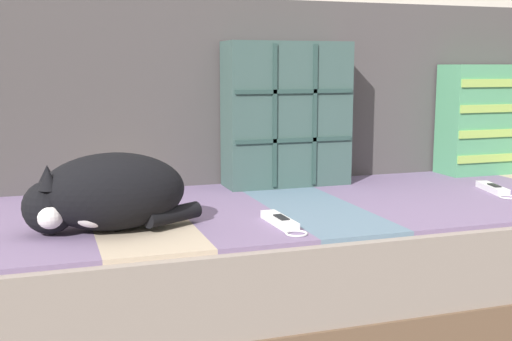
{
  "coord_description": "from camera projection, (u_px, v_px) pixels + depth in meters",
  "views": [
    {
      "loc": [
        -0.77,
        -1.48,
        0.7
      ],
      "look_at": [
        -0.26,
        0.04,
        0.44
      ],
      "focal_mm": 45.0,
      "sensor_mm": 36.0,
      "label": 1
    }
  ],
  "objects": [
    {
      "name": "sleeping_cat",
      "position": [
        104.0,
        194.0,
        1.41
      ],
      "size": [
        0.39,
        0.21,
        0.17
      ],
      "color": "black",
      "rests_on": "couch"
    },
    {
      "name": "game_remote_far",
      "position": [
        281.0,
        221.0,
        1.47
      ],
      "size": [
        0.05,
        0.2,
        0.02
      ],
      "color": "white",
      "rests_on": "couch"
    },
    {
      "name": "sofa_backrest",
      "position": [
        289.0,
        91.0,
        2.09
      ],
      "size": [
        1.87,
        0.14,
        0.56
      ],
      "color": "#474242",
      "rests_on": "couch"
    },
    {
      "name": "game_remote_near",
      "position": [
        493.0,
        189.0,
        1.86
      ],
      "size": [
        0.09,
        0.2,
        0.02
      ],
      "color": "white",
      "rests_on": "couch"
    },
    {
      "name": "throw_pillow_striped",
      "position": [
        493.0,
        119.0,
        2.18
      ],
      "size": [
        0.37,
        0.14,
        0.37
      ],
      "color": "#4C9366",
      "rests_on": "couch"
    },
    {
      "name": "couch",
      "position": [
        334.0,
        256.0,
        1.82
      ],
      "size": [
        1.91,
        0.87,
        0.34
      ],
      "color": "brown",
      "rests_on": "ground_plane"
    },
    {
      "name": "throw_pillow_quilted",
      "position": [
        287.0,
        114.0,
        1.94
      ],
      "size": [
        0.38,
        0.14,
        0.43
      ],
      "color": "#38514C",
      "rests_on": "couch"
    },
    {
      "name": "ground_plane",
      "position": [
        351.0,
        326.0,
        1.74
      ],
      "size": [
        14.0,
        14.0,
        0.0
      ],
      "primitive_type": "plane",
      "color": "#564C47"
    }
  ]
}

